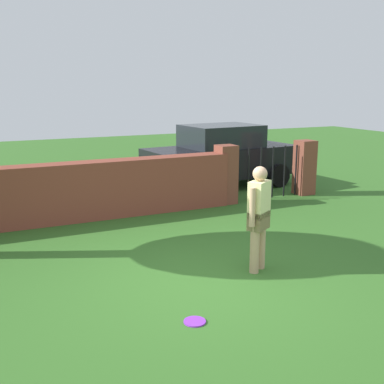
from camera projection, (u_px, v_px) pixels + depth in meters
ground_plane at (205, 282)px, 6.95m from camera, size 40.00×40.00×0.00m
brick_wall at (50, 194)px, 9.74m from camera, size 7.96×0.50×1.23m
person at (259, 214)px, 7.19m from camera, size 0.47×0.38×1.62m
fence_gate at (267, 171)px, 11.90m from camera, size 2.76×0.44×1.40m
car at (221, 156)px, 13.22m from camera, size 4.35×2.24×1.72m
frisbee_purple at (195, 322)px, 5.76m from camera, size 0.27×0.27×0.02m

